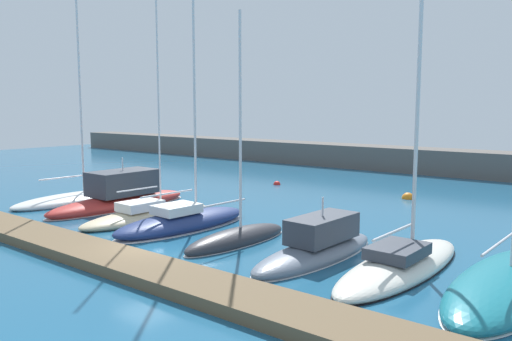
{
  "coord_description": "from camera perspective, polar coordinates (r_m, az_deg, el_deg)",
  "views": [
    {
      "loc": [
        16.94,
        -13.8,
        6.34
      ],
      "look_at": [
        2.6,
        4.15,
        3.48
      ],
      "focal_mm": 35.9,
      "sensor_mm": 36.0,
      "label": 1
    }
  ],
  "objects": [
    {
      "name": "sailboat_navy_fourth",
      "position": [
        27.22,
        -8.19,
        -5.53
      ],
      "size": [
        3.29,
        8.56,
        17.61
      ],
      "rotation": [
        0.0,
        0.0,
        1.5
      ],
      "color": "navy",
      "rests_on": "ground_plane"
    },
    {
      "name": "dock_pier",
      "position": [
        21.68,
        -15.49,
        -9.57
      ],
      "size": [
        34.05,
        2.39,
        0.45
      ],
      "primitive_type": "cube",
      "color": "brown",
      "rests_on": "ground_plane"
    },
    {
      "name": "ground_plane",
      "position": [
        22.75,
        -11.89,
        -9.25
      ],
      "size": [
        120.0,
        120.0,
        0.0
      ],
      "primitive_type": "plane",
      "color": "#1E567A"
    },
    {
      "name": "breakwater_seawall",
      "position": [
        51.93,
        19.38,
        0.98
      ],
      "size": [
        108.0,
        3.99,
        2.36
      ],
      "primitive_type": "cube",
      "color": "#5B5651",
      "rests_on": "ground_plane"
    },
    {
      "name": "sailboat_white_nearest",
      "position": [
        36.54,
        -19.21,
        -2.93
      ],
      "size": [
        3.37,
        9.2,
        15.76
      ],
      "rotation": [
        0.0,
        0.0,
        1.53
      ],
      "color": "white",
      "rests_on": "ground_plane"
    },
    {
      "name": "sailboat_charcoal_fifth",
      "position": [
        24.15,
        -2.13,
        -7.54
      ],
      "size": [
        2.01,
        6.47,
        11.02
      ],
      "rotation": [
        0.0,
        0.0,
        1.52
      ],
      "color": "#2D2D33",
      "rests_on": "ground_plane"
    },
    {
      "name": "motorboat_slate_sixth",
      "position": [
        22.04,
        6.89,
        -8.51
      ],
      "size": [
        2.59,
        8.11,
        2.86
      ],
      "rotation": [
        0.0,
        0.0,
        1.53
      ],
      "color": "slate",
      "rests_on": "ground_plane"
    },
    {
      "name": "mooring_buoy_red",
      "position": [
        42.1,
        2.35,
        -1.58
      ],
      "size": [
        0.59,
        0.59,
        0.59
      ],
      "primitive_type": "sphere",
      "color": "red",
      "rests_on": "ground_plane"
    },
    {
      "name": "sailboat_teal_eighth",
      "position": [
        20.32,
        26.33,
        -11.23
      ],
      "size": [
        3.41,
        10.29,
        15.53
      ],
      "rotation": [
        0.0,
        0.0,
        1.55
      ],
      "color": "#19707F",
      "rests_on": "ground_plane"
    },
    {
      "name": "sailboat_ivory_seventh",
      "position": [
        21.02,
        15.88,
        -9.77
      ],
      "size": [
        2.79,
        9.61,
        19.47
      ],
      "rotation": [
        0.0,
        0.0,
        1.55
      ],
      "color": "silver",
      "rests_on": "ground_plane"
    },
    {
      "name": "mooring_buoy_orange",
      "position": [
        37.21,
        16.57,
        -3.02
      ],
      "size": [
        0.86,
        0.86,
        0.86
      ],
      "primitive_type": "sphere",
      "color": "orange",
      "rests_on": "ground_plane"
    },
    {
      "name": "motorboat_red_second",
      "position": [
        33.69,
        -14.76,
        -2.78
      ],
      "size": [
        2.73,
        10.23,
        3.44
      ],
      "rotation": [
        0.0,
        0.0,
        1.57
      ],
      "color": "#B72D28",
      "rests_on": "ground_plane"
    },
    {
      "name": "sailboat_sand_third",
      "position": [
        29.81,
        -12.0,
        -4.8
      ],
      "size": [
        3.05,
        8.67,
        16.29
      ],
      "rotation": [
        0.0,
        0.0,
        1.53
      ],
      "color": "beige",
      "rests_on": "ground_plane"
    }
  ]
}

